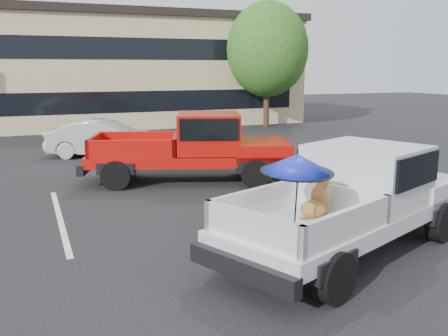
{
  "coord_description": "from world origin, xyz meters",
  "views": [
    {
      "loc": [
        -3.55,
        -9.02,
        3.24
      ],
      "look_at": [
        0.02,
        -0.09,
        1.3
      ],
      "focal_mm": 40.0,
      "sensor_mm": 36.0,
      "label": 1
    }
  ],
  "objects": [
    {
      "name": "silver_pickup",
      "position": [
        1.9,
        -1.88,
        1.05
      ],
      "size": [
        6.0,
        4.03,
        2.06
      ],
      "rotation": [
        0.0,
        0.0,
        0.4
      ],
      "color": "black",
      "rests_on": "ground"
    },
    {
      "name": "red_pickup",
      "position": [
        1.14,
        4.37,
        1.08
      ],
      "size": [
        6.31,
        3.9,
        1.97
      ],
      "rotation": [
        0.0,
        0.0,
        -0.33
      ],
      "color": "black",
      "rests_on": "ground"
    },
    {
      "name": "motel_building",
      "position": [
        2.0,
        20.99,
        3.21
      ],
      "size": [
        20.4,
        8.4,
        6.3
      ],
      "color": "#C5B583",
      "rests_on": "ground"
    },
    {
      "name": "stripe_right",
      "position": [
        3.0,
        2.0,
        0.0
      ],
      "size": [
        0.12,
        5.0,
        0.01
      ],
      "primitive_type": "cube",
      "color": "silver",
      "rests_on": "ground"
    },
    {
      "name": "ground",
      "position": [
        0.0,
        0.0,
        0.0
      ],
      "size": [
        90.0,
        90.0,
        0.0
      ],
      "primitive_type": "plane",
      "color": "black",
      "rests_on": "ground"
    },
    {
      "name": "tree_right",
      "position": [
        9.0,
        16.0,
        4.21
      ],
      "size": [
        4.46,
        4.46,
        6.78
      ],
      "color": "#332114",
      "rests_on": "ground"
    },
    {
      "name": "silver_sedan",
      "position": [
        -0.87,
        9.53,
        0.68
      ],
      "size": [
        4.35,
        2.98,
        1.36
      ],
      "primitive_type": "imported",
      "rotation": [
        0.0,
        0.0,
        1.15
      ],
      "color": "#ACAEB4",
      "rests_on": "ground"
    },
    {
      "name": "stripe_left",
      "position": [
        -3.0,
        2.0,
        0.0
      ],
      "size": [
        0.12,
        5.0,
        0.01
      ],
      "primitive_type": "cube",
      "color": "silver",
      "rests_on": "ground"
    },
    {
      "name": "tree_back",
      "position": [
        6.0,
        24.0,
        4.41
      ],
      "size": [
        4.68,
        4.68,
        7.11
      ],
      "color": "#332114",
      "rests_on": "ground"
    }
  ]
}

